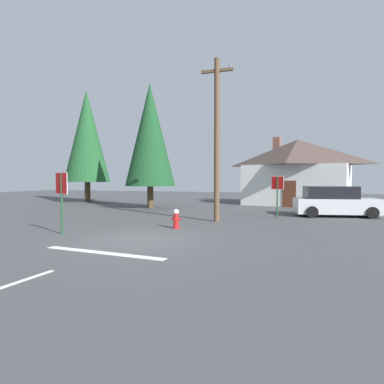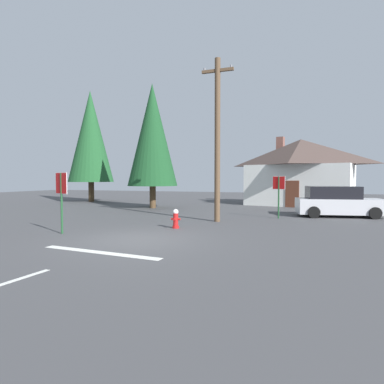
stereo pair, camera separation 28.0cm
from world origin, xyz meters
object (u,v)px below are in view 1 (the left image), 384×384
object	(u,v)px
stop_sign_near	(61,190)
utility_pole	(217,137)
parked_car	(335,202)
house	(297,171)
pine_tree_tall_left	(87,136)
pine_tree_mid_left	(150,135)
fire_hydrant	(176,219)
stop_sign_far	(277,188)

from	to	relation	value
stop_sign_near	utility_pole	world-z (taller)	utility_pole
utility_pole	parked_car	size ratio (longest dim) A/B	1.68
utility_pole	house	bearing A→B (deg)	73.03
pine_tree_tall_left	pine_tree_mid_left	bearing A→B (deg)	-25.17
stop_sign_near	utility_pole	size ratio (longest dim) A/B	0.30
parked_car	fire_hydrant	bearing A→B (deg)	-134.96
utility_pole	fire_hydrant	bearing A→B (deg)	-112.34
utility_pole	stop_sign_far	bearing A→B (deg)	39.65
pine_tree_tall_left	pine_tree_mid_left	distance (m)	9.26
parked_car	pine_tree_tall_left	size ratio (longest dim) A/B	0.47
parked_car	pine_tree_mid_left	xyz separation A→B (m)	(-12.20, 1.32, 4.49)
utility_pole	parked_car	distance (m)	7.96
pine_tree_tall_left	utility_pole	bearing A→B (deg)	-32.80
stop_sign_far	pine_tree_mid_left	size ratio (longest dim) A/B	0.25
house	pine_tree_tall_left	world-z (taller)	pine_tree_tall_left
utility_pole	house	xyz separation A→B (m)	(3.71, 12.17, -1.42)
fire_hydrant	stop_sign_near	bearing A→B (deg)	-142.98
utility_pole	pine_tree_mid_left	size ratio (longest dim) A/B	0.89
stop_sign_far	pine_tree_mid_left	bearing A→B (deg)	160.43
stop_sign_near	fire_hydrant	size ratio (longest dim) A/B	2.88
stop_sign_far	pine_tree_mid_left	distance (m)	10.40
stop_sign_far	fire_hydrant	bearing A→B (deg)	-127.85
stop_sign_near	house	xyz separation A→B (m)	(8.46, 17.62, 1.06)
utility_pole	parked_car	xyz separation A→B (m)	(5.83, 4.24, -3.38)
stop_sign_far	pine_tree_mid_left	world-z (taller)	pine_tree_mid_left
pine_tree_mid_left	fire_hydrant	bearing A→B (deg)	-57.54
utility_pole	pine_tree_tall_left	xyz separation A→B (m)	(-14.73, 9.49, 1.85)
utility_pole	stop_sign_near	bearing A→B (deg)	-131.07
stop_sign_far	house	xyz separation A→B (m)	(0.93, 9.86, 1.16)
utility_pole	house	world-z (taller)	utility_pole
stop_sign_near	utility_pole	bearing A→B (deg)	48.93
pine_tree_tall_left	stop_sign_near	bearing A→B (deg)	-56.26
stop_sign_near	stop_sign_far	bearing A→B (deg)	45.84
fire_hydrant	utility_pole	distance (m)	4.79
stop_sign_near	pine_tree_tall_left	xyz separation A→B (m)	(-9.98, 14.94, 4.33)
stop_sign_near	pine_tree_mid_left	world-z (taller)	pine_tree_mid_left
house	pine_tree_mid_left	size ratio (longest dim) A/B	1.04
utility_pole	stop_sign_far	world-z (taller)	utility_pole
fire_hydrant	house	distance (m)	15.82
fire_hydrant	stop_sign_far	world-z (taller)	stop_sign_far
utility_pole	stop_sign_far	distance (m)	4.44
utility_pole	pine_tree_tall_left	bearing A→B (deg)	147.20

